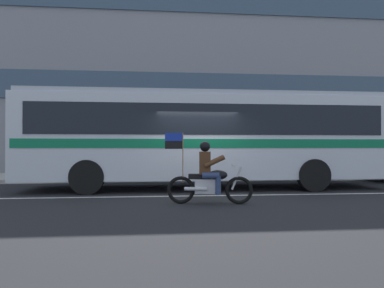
# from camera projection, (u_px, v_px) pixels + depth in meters

# --- Properties ---
(ground_plane) EXTENTS (60.00, 60.00, 0.00)m
(ground_plane) POSITION_uv_depth(u_px,v_px,m) (198.00, 193.00, 10.47)
(ground_plane) COLOR black
(sidewalk_curb) EXTENTS (28.00, 3.80, 0.15)m
(sidewalk_curb) POSITION_uv_depth(u_px,v_px,m) (185.00, 176.00, 15.54)
(sidewalk_curb) COLOR #B7B2A8
(sidewalk_curb) RESTS_ON ground_plane
(lane_center_stripe) EXTENTS (26.60, 0.14, 0.01)m
(lane_center_stripe) POSITION_uv_depth(u_px,v_px,m) (200.00, 196.00, 9.87)
(lane_center_stripe) COLOR silver
(lane_center_stripe) RESTS_ON ground_plane
(office_building_facade) EXTENTS (28.00, 0.89, 12.95)m
(office_building_facade) POSITION_uv_depth(u_px,v_px,m) (182.00, 51.00, 17.87)
(office_building_facade) COLOR gray
(office_building_facade) RESTS_ON ground_plane
(transit_bus) EXTENTS (12.09, 2.67, 3.22)m
(transit_bus) POSITION_uv_depth(u_px,v_px,m) (206.00, 134.00, 11.71)
(transit_bus) COLOR silver
(transit_bus) RESTS_ON ground_plane
(motorcycle_with_rider) EXTENTS (2.18, 0.68, 1.78)m
(motorcycle_with_rider) POSITION_uv_depth(u_px,v_px,m) (209.00, 177.00, 8.48)
(motorcycle_with_rider) COLOR black
(motorcycle_with_rider) RESTS_ON ground_plane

